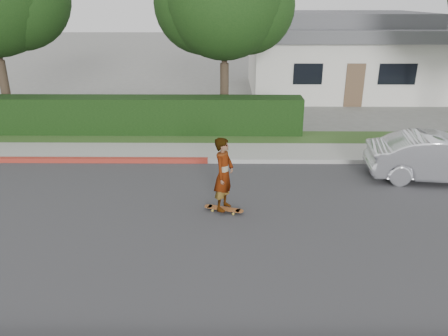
# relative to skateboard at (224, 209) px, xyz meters

# --- Properties ---
(ground) EXTENTS (120.00, 120.00, 0.00)m
(ground) POSITION_rel_skateboard_xyz_m (-1.56, -0.60, -0.09)
(ground) COLOR slate
(ground) RESTS_ON ground
(road) EXTENTS (60.00, 8.00, 0.01)m
(road) POSITION_rel_skateboard_xyz_m (-1.56, -0.60, -0.09)
(road) COLOR #2D2D30
(road) RESTS_ON ground
(curb_far) EXTENTS (60.00, 0.20, 0.15)m
(curb_far) POSITION_rel_skateboard_xyz_m (-1.56, 3.50, -0.02)
(curb_far) COLOR #9E9E99
(curb_far) RESTS_ON ground
(curb_red_section) EXTENTS (12.00, 0.21, 0.15)m
(curb_red_section) POSITION_rel_skateboard_xyz_m (-6.56, 3.50, -0.01)
(curb_red_section) COLOR maroon
(curb_red_section) RESTS_ON ground
(sidewalk_far) EXTENTS (60.00, 1.60, 0.12)m
(sidewalk_far) POSITION_rel_skateboard_xyz_m (-1.56, 4.40, -0.03)
(sidewalk_far) COLOR gray
(sidewalk_far) RESTS_ON ground
(planting_strip) EXTENTS (60.00, 1.60, 0.10)m
(planting_strip) POSITION_rel_skateboard_xyz_m (-1.56, 6.00, -0.04)
(planting_strip) COLOR #2D4C1E
(planting_strip) RESTS_ON ground
(hedge) EXTENTS (15.00, 1.00, 1.50)m
(hedge) POSITION_rel_skateboard_xyz_m (-4.56, 6.60, 0.66)
(hedge) COLOR black
(hedge) RESTS_ON ground
(tree_center) EXTENTS (5.66, 4.84, 7.44)m
(tree_center) POSITION_rel_skateboard_xyz_m (-0.07, 8.59, 4.81)
(tree_center) COLOR #33261C
(tree_center) RESTS_ON ground
(house) EXTENTS (10.60, 8.60, 4.30)m
(house) POSITION_rel_skateboard_xyz_m (6.44, 15.40, 2.01)
(house) COLOR beige
(house) RESTS_ON ground
(skateboard) EXTENTS (1.04, 0.51, 0.10)m
(skateboard) POSITION_rel_skateboard_xyz_m (0.00, 0.00, 0.00)
(skateboard) COLOR gold
(skateboard) RESTS_ON ground
(skateboarder) EXTENTS (0.67, 0.80, 1.86)m
(skateboarder) POSITION_rel_skateboard_xyz_m (0.00, 0.00, 0.94)
(skateboarder) COLOR white
(skateboarder) RESTS_ON skateboard
(car_silver) EXTENTS (4.28, 1.89, 1.37)m
(car_silver) POSITION_rel_skateboard_xyz_m (6.32, 2.16, 0.59)
(car_silver) COLOR silver
(car_silver) RESTS_ON ground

